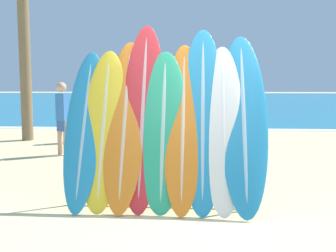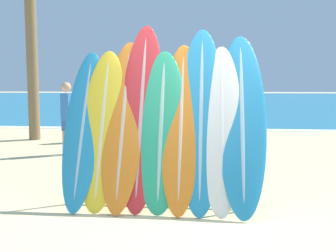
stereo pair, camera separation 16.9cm
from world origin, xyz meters
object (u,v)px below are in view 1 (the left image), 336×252
at_px(surfboard_slot_2, 125,123).
at_px(person_near_water, 62,116).
at_px(surfboard_rack, 163,168).
at_px(surfboard_slot_4, 163,129).
at_px(surfboard_slot_0, 84,128).
at_px(surfboard_slot_3, 143,114).
at_px(person_mid_beach, 155,119).
at_px(person_far_left, 94,106).
at_px(surfboard_slot_8, 244,120).
at_px(surfboard_slot_1, 104,128).
at_px(surfboard_slot_5, 183,125).
at_px(surfboard_slot_6, 203,116).
at_px(surfboard_slot_7, 223,126).

distance_m(surfboard_slot_2, person_near_water, 4.02).
xyz_separation_m(surfboard_rack, surfboard_slot_4, (-0.00, 0.00, 0.50)).
bearing_deg(surfboard_slot_0, surfboard_slot_2, 2.95).
bearing_deg(surfboard_slot_3, person_mid_beach, 92.25).
relative_size(surfboard_slot_2, person_far_left, 1.21).
relative_size(surfboard_rack, surfboard_slot_4, 1.17).
bearing_deg(surfboard_slot_8, surfboard_slot_0, -178.60).
height_order(surfboard_slot_1, surfboard_slot_2, surfboard_slot_2).
bearing_deg(surfboard_slot_0, person_near_water, 113.54).
bearing_deg(surfboard_slot_0, surfboard_slot_3, 5.53).
distance_m(surfboard_slot_5, person_near_water, 4.45).
xyz_separation_m(surfboard_rack, surfboard_slot_1, (-0.76, 0.01, 0.51)).
relative_size(surfboard_slot_0, surfboard_slot_2, 0.94).
xyz_separation_m(surfboard_slot_6, person_near_water, (-3.02, 3.43, -0.28)).
bearing_deg(surfboard_slot_0, surfboard_slot_8, 1.40).
height_order(surfboard_slot_6, person_near_water, surfboard_slot_6).
distance_m(surfboard_slot_7, person_mid_beach, 2.52).
distance_m(surfboard_slot_4, surfboard_slot_7, 0.75).
xyz_separation_m(surfboard_slot_4, person_near_water, (-2.53, 3.50, -0.12)).
distance_m(surfboard_rack, surfboard_slot_0, 1.13).
height_order(surfboard_slot_4, surfboard_slot_7, surfboard_slot_7).
height_order(surfboard_rack, person_near_water, person_near_water).
bearing_deg(person_mid_beach, surfboard_slot_4, -122.26).
distance_m(surfboard_rack, surfboard_slot_2, 0.75).
bearing_deg(person_mid_beach, surfboard_slot_2, -134.53).
height_order(surfboard_slot_2, person_mid_beach, surfboard_slot_2).
relative_size(surfboard_slot_2, surfboard_slot_7, 1.04).
xyz_separation_m(surfboard_slot_1, person_near_water, (-1.77, 3.49, -0.13)).
relative_size(surfboard_rack, person_far_left, 1.33).
height_order(surfboard_slot_0, person_far_left, surfboard_slot_0).
relative_size(surfboard_slot_0, person_mid_beach, 1.18).
bearing_deg(person_near_water, person_far_left, 108.41).
xyz_separation_m(surfboard_slot_0, person_near_water, (-1.52, 3.49, -0.13)).
xyz_separation_m(surfboard_slot_1, surfboard_slot_5, (1.01, 0.01, 0.04)).
bearing_deg(person_near_water, surfboard_slot_5, -29.40).
height_order(surfboard_slot_7, surfboard_slot_8, surfboard_slot_8).
height_order(surfboard_slot_8, person_mid_beach, surfboard_slot_8).
height_order(surfboard_slot_4, person_near_water, surfboard_slot_4).
bearing_deg(surfboard_slot_1, surfboard_slot_5, 0.70).
bearing_deg(surfboard_rack, surfboard_slot_2, 175.09).
bearing_deg(person_mid_beach, surfboard_slot_5, -116.16).
xyz_separation_m(surfboard_slot_3, surfboard_slot_7, (1.01, -0.07, -0.15)).
height_order(surfboard_slot_2, surfboard_slot_5, surfboard_slot_2).
xyz_separation_m(surfboard_slot_1, surfboard_slot_2, (0.27, 0.03, 0.06)).
xyz_separation_m(surfboard_slot_4, person_far_left, (-2.40, 5.62, -0.04)).
height_order(person_near_water, person_mid_beach, person_mid_beach).
bearing_deg(person_far_left, surfboard_slot_3, 23.57).
bearing_deg(person_mid_beach, surfboard_slot_8, -99.72).
height_order(surfboard_rack, surfboard_slot_2, surfboard_slot_2).
bearing_deg(surfboard_slot_6, person_mid_beach, 110.94).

